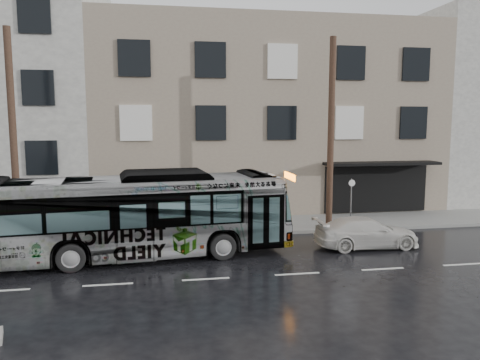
{
  "coord_description": "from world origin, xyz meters",
  "views": [
    {
      "loc": [
        -1.43,
        -17.7,
        5.31
      ],
      "look_at": [
        2.03,
        2.5,
        2.71
      ],
      "focal_mm": 35.0,
      "sensor_mm": 36.0,
      "label": 1
    }
  ],
  "objects_px": {
    "bus": "(136,215)",
    "white_sedan": "(366,233)",
    "utility_pole_rear": "(13,137)",
    "sign_post": "(351,203)",
    "utility_pole_front": "(331,135)"
  },
  "relations": [
    {
      "from": "utility_pole_rear",
      "to": "sign_post",
      "type": "height_order",
      "value": "utility_pole_rear"
    },
    {
      "from": "utility_pole_rear",
      "to": "bus",
      "type": "bearing_deg",
      "value": -28.76
    },
    {
      "from": "utility_pole_front",
      "to": "sign_post",
      "type": "bearing_deg",
      "value": 0.0
    },
    {
      "from": "sign_post",
      "to": "white_sedan",
      "type": "height_order",
      "value": "sign_post"
    },
    {
      "from": "utility_pole_front",
      "to": "utility_pole_rear",
      "type": "distance_m",
      "value": 14.0
    },
    {
      "from": "sign_post",
      "to": "bus",
      "type": "xyz_separation_m",
      "value": [
        -10.02,
        -2.79,
        0.33
      ]
    },
    {
      "from": "utility_pole_rear",
      "to": "sign_post",
      "type": "xyz_separation_m",
      "value": [
        15.1,
        0.0,
        -3.3
      ]
    },
    {
      "from": "utility_pole_front",
      "to": "bus",
      "type": "xyz_separation_m",
      "value": [
        -8.92,
        -2.79,
        -2.97
      ]
    },
    {
      "from": "bus",
      "to": "utility_pole_front",
      "type": "bearing_deg",
      "value": -78.6
    },
    {
      "from": "utility_pole_front",
      "to": "bus",
      "type": "distance_m",
      "value": 9.81
    },
    {
      "from": "utility_pole_rear",
      "to": "bus",
      "type": "xyz_separation_m",
      "value": [
        5.08,
        -2.79,
        -2.97
      ]
    },
    {
      "from": "bus",
      "to": "white_sedan",
      "type": "xyz_separation_m",
      "value": [
        9.49,
        -0.14,
        -1.04
      ]
    },
    {
      "from": "utility_pole_rear",
      "to": "white_sedan",
      "type": "distance_m",
      "value": 15.39
    },
    {
      "from": "bus",
      "to": "white_sedan",
      "type": "distance_m",
      "value": 9.55
    },
    {
      "from": "utility_pole_front",
      "to": "sign_post",
      "type": "distance_m",
      "value": 3.48
    }
  ]
}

